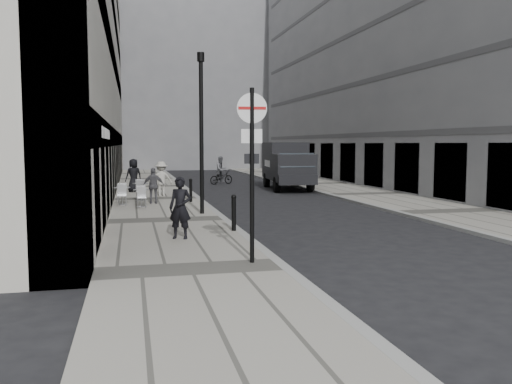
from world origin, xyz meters
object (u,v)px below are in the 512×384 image
panel_van (287,163)px  cyclist (221,173)px  sign_post (252,152)px  walking_man (180,208)px  lamppost (201,125)px

panel_van → cyclist: panel_van is taller
cyclist → sign_post: bearing=-121.4°
walking_man → sign_post: size_ratio=0.45×
lamppost → walking_man: bearing=-103.6°
cyclist → walking_man: bearing=-125.9°
walking_man → lamppost: size_ratio=0.29×
lamppost → cyclist: bearing=78.2°
walking_man → lamppost: lamppost is taller
sign_post → lamppost: (0.00, 8.71, 0.88)m
walking_man → lamppost: bearing=99.1°
cyclist → panel_van: bearing=-80.1°
lamppost → panel_van: 13.17m
lamppost → panel_van: lamppost is taller
walking_man → panel_van: 18.35m
sign_post → lamppost: size_ratio=0.64×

